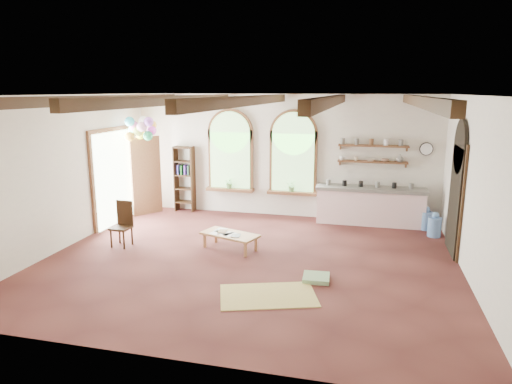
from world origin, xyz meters
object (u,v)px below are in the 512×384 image
(side_chair, at_px, (122,233))
(balloon_cluster, at_px, (141,128))
(coffee_table, at_px, (230,235))
(kitchen_counter, at_px, (370,205))

(side_chair, bearing_deg, balloon_cluster, 104.08)
(coffee_table, height_order, balloon_cluster, balloon_cluster)
(coffee_table, xyz_separation_m, side_chair, (-2.33, -0.33, -0.03))
(kitchen_counter, xyz_separation_m, coffee_table, (-2.85, -2.65, -0.17))
(coffee_table, bearing_deg, kitchen_counter, 42.87)
(coffee_table, distance_m, side_chair, 2.35)
(kitchen_counter, relative_size, coffee_table, 2.02)
(kitchen_counter, height_order, balloon_cluster, balloon_cluster)
(kitchen_counter, bearing_deg, balloon_cluster, -171.03)
(kitchen_counter, distance_m, balloon_cluster, 6.07)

